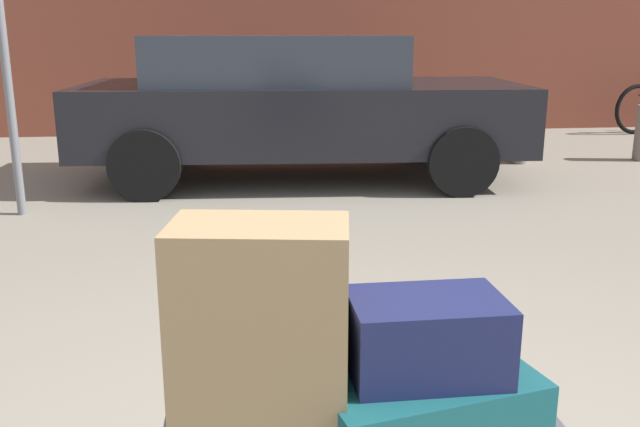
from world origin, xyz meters
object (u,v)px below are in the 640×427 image
at_px(bollard_kerb_near, 520,135).
at_px(no_parking_sign, 2,33).
at_px(duffel_bag_brown_front_right, 365,373).
at_px(duffel_bag_navy_topmost_pile, 427,336).
at_px(parked_car, 296,103).
at_px(suitcase_tan_rear_right, 262,369).

xyz_separation_m(bollard_kerb_near, no_parking_sign, (-4.94, -1.74, 1.13)).
distance_m(duffel_bag_brown_front_right, duffel_bag_navy_topmost_pile, 0.43).
xyz_separation_m(duffel_bag_navy_topmost_pile, no_parking_sign, (-2.24, 4.29, 0.69)).
bearing_deg(duffel_bag_navy_topmost_pile, bollard_kerb_near, 64.97).
bearing_deg(parked_car, duffel_bag_navy_topmost_pile, -91.31).
relative_size(parked_car, no_parking_sign, 1.88).
height_order(suitcase_tan_rear_right, no_parking_sign, no_parking_sign).
height_order(suitcase_tan_rear_right, bollard_kerb_near, suitcase_tan_rear_right).
xyz_separation_m(duffel_bag_brown_front_right, parked_car, (0.21, 5.14, 0.27)).
height_order(suitcase_tan_rear_right, duffel_bag_navy_topmost_pile, suitcase_tan_rear_right).
relative_size(duffel_bag_brown_front_right, no_parking_sign, 0.23).
bearing_deg(duffel_bag_brown_front_right, no_parking_sign, 131.69).
xyz_separation_m(duffel_bag_brown_front_right, bollard_kerb_near, (2.79, 5.69, -0.17)).
xyz_separation_m(duffel_bag_navy_topmost_pile, parked_car, (0.13, 5.47, 0.00)).
relative_size(duffel_bag_brown_front_right, parked_car, 0.12).
distance_m(duffel_bag_navy_topmost_pile, no_parking_sign, 4.89).
relative_size(duffel_bag_navy_topmost_pile, parked_car, 0.08).
bearing_deg(duffel_bag_brown_front_right, suitcase_tan_rear_right, -119.24).
relative_size(suitcase_tan_rear_right, parked_car, 0.16).
bearing_deg(duffel_bag_navy_topmost_pile, no_parking_sign, 116.72).
bearing_deg(no_parking_sign, parked_car, 26.55).
relative_size(suitcase_tan_rear_right, bollard_kerb_near, 1.12).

